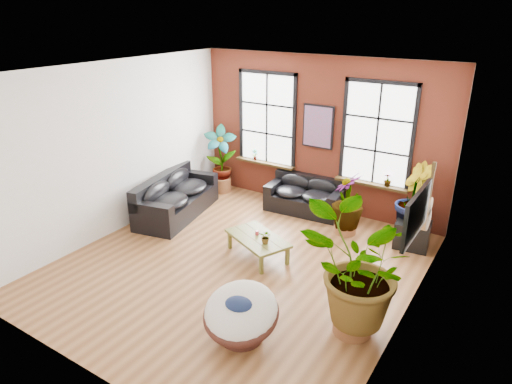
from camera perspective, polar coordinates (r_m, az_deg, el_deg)
room at (r=7.92m, az=-1.77°, el=2.29°), size 6.04×6.54×3.54m
sofa_back at (r=10.65m, az=6.21°, el=-0.50°), size 1.80×0.98×0.80m
sofa_left at (r=10.53m, az=-10.13°, el=-0.67°), size 1.43×2.47×0.92m
coffee_table at (r=8.66m, az=0.21°, el=-5.93°), size 1.45×1.18×0.49m
papasan_chair at (r=6.65m, az=-1.90°, el=-14.92°), size 1.29×1.30×0.82m
poster at (r=10.40m, az=7.75°, el=8.10°), size 0.74×0.06×0.98m
tv_wall_unit at (r=7.31m, az=19.78°, el=-2.53°), size 0.13×1.86×1.20m
media_box at (r=9.54m, az=18.95°, el=-5.04°), size 0.71×0.61×0.54m
pot_back_left at (r=11.83m, az=-4.33°, el=0.96°), size 0.63×0.63×0.36m
pot_back_right at (r=9.88m, az=18.30°, el=-4.67°), size 0.54×0.54×0.33m
pot_right_wall at (r=7.03m, az=12.01°, el=-15.35°), size 0.71×0.71×0.41m
pot_mid at (r=9.80m, az=11.12°, el=-4.14°), size 0.60×0.60×0.33m
floor_plant_back_left at (r=11.60m, az=-4.46°, el=4.46°), size 0.99×0.92×1.56m
floor_plant_back_right at (r=9.63m, az=18.95°, el=-0.81°), size 0.82×0.93×1.46m
floor_plant_right_wall at (r=6.55m, az=12.42°, el=-9.70°), size 2.06×2.00×1.74m
floor_plant_mid at (r=9.56m, az=11.38°, el=-1.11°), size 0.81×0.81×1.18m
table_plant at (r=8.37m, az=1.25°, el=-5.63°), size 0.25×0.23×0.26m
sill_plant_left at (r=11.36m, az=-0.15°, el=4.71°), size 0.17×0.17×0.27m
sill_plant_right at (r=10.05m, az=16.14°, el=1.47°), size 0.19×0.19×0.27m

